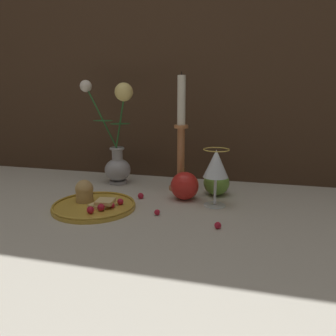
% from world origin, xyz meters
% --- Properties ---
extents(ground_plane, '(2.40, 2.40, 0.00)m').
position_xyz_m(ground_plane, '(0.00, 0.00, 0.00)').
color(ground_plane, '#B7B2A3').
rests_on(ground_plane, ground).
extents(wall_back, '(2.40, 0.04, 1.20)m').
position_xyz_m(wall_back, '(0.00, 0.33, 0.60)').
color(wall_back, '#422D1E').
rests_on(wall_back, ground_plane).
extents(vase, '(0.19, 0.09, 0.35)m').
position_xyz_m(vase, '(-0.16, 0.18, 0.13)').
color(vase, '#A3A3A8').
rests_on(vase, ground_plane).
extents(plate_with_pastries, '(0.23, 0.23, 0.07)m').
position_xyz_m(plate_with_pastries, '(-0.13, -0.08, 0.01)').
color(plate_with_pastries, gold).
rests_on(plate_with_pastries, ground_plane).
extents(wine_glass, '(0.07, 0.07, 0.16)m').
position_xyz_m(wine_glass, '(0.20, 0.03, 0.12)').
color(wine_glass, silver).
rests_on(wine_glass, ground_plane).
extents(candlestick, '(0.08, 0.08, 0.37)m').
position_xyz_m(candlestick, '(0.07, 0.16, 0.15)').
color(candlestick, '#B77042').
rests_on(candlestick, ground_plane).
extents(apple_beside_vase, '(0.08, 0.08, 0.09)m').
position_xyz_m(apple_beside_vase, '(0.19, 0.13, 0.04)').
color(apple_beside_vase, '#669938').
rests_on(apple_beside_vase, ground_plane).
extents(apple_near_glass, '(0.08, 0.08, 0.10)m').
position_xyz_m(apple_near_glass, '(0.10, 0.06, 0.04)').
color(apple_near_glass, red).
rests_on(apple_near_glass, ground_plane).
extents(berry_near_plate, '(0.02, 0.02, 0.02)m').
position_xyz_m(berry_near_plate, '(-0.03, 0.03, 0.01)').
color(berry_near_plate, '#AD192D').
rests_on(berry_near_plate, ground_plane).
extents(berry_front_center, '(0.02, 0.02, 0.02)m').
position_xyz_m(berry_front_center, '(0.06, -0.08, 0.01)').
color(berry_front_center, '#AD192D').
rests_on(berry_front_center, ground_plane).
extents(berry_by_glass_stem, '(0.02, 0.02, 0.02)m').
position_xyz_m(berry_by_glass_stem, '(0.22, -0.13, 0.01)').
color(berry_by_glass_stem, '#AD192D').
rests_on(berry_by_glass_stem, ground_plane).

